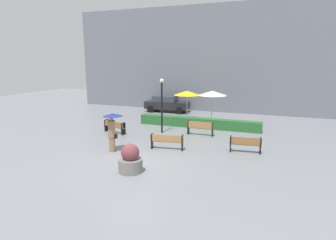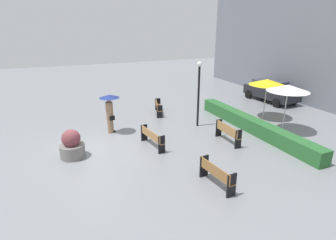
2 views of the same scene
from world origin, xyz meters
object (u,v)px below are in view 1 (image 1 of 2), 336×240
at_px(bench_back_row, 200,127).
at_px(parked_car, 167,103).
at_px(bench_far_right, 245,143).
at_px(patio_umbrella_yellow, 187,93).
at_px(bench_mid_center, 167,141).
at_px(pedestrian_with_umbrella, 112,126).
at_px(planter_pot, 130,160).
at_px(lamp_post, 162,100).
at_px(patio_umbrella_white, 212,93).
at_px(bench_far_left, 114,126).

relative_size(bench_back_row, parked_car, 0.41).
bearing_deg(bench_far_right, patio_umbrella_yellow, 127.75).
height_order(bench_mid_center, pedestrian_with_umbrella, pedestrian_with_umbrella).
distance_m(bench_back_row, planter_pot, 7.36).
height_order(bench_far_right, patio_umbrella_yellow, patio_umbrella_yellow).
relative_size(bench_far_right, bench_mid_center, 0.90).
distance_m(bench_back_row, lamp_post, 3.17).
xyz_separation_m(bench_mid_center, bench_back_row, (0.97, 3.64, 0.05)).
height_order(bench_far_right, parked_car, parked_car).
distance_m(bench_far_right, planter_pot, 6.39).
xyz_separation_m(pedestrian_with_umbrella, lamp_post, (0.91, 4.83, 0.87)).
xyz_separation_m(bench_back_row, lamp_post, (-2.65, -0.21, 1.73)).
distance_m(bench_far_right, pedestrian_with_umbrella, 7.18).
bearing_deg(lamp_post, parked_car, 108.62).
height_order(pedestrian_with_umbrella, patio_umbrella_white, patio_umbrella_white).
xyz_separation_m(planter_pot, lamp_post, (-1.32, 7.03, 1.73)).
relative_size(patio_umbrella_white, parked_car, 0.61).
xyz_separation_m(bench_far_left, bench_back_row, (5.65, 1.49, 0.06)).
bearing_deg(patio_umbrella_yellow, planter_pot, -85.55).
distance_m(planter_pot, parked_car, 15.34).
bearing_deg(lamp_post, bench_back_row, 4.53).
distance_m(patio_umbrella_white, parked_car, 6.76).
distance_m(bench_far_left, bench_mid_center, 5.15).
xyz_separation_m(bench_far_right, parked_car, (-8.44, 10.27, 0.30)).
bearing_deg(bench_mid_center, patio_umbrella_white, 82.52).
height_order(bench_far_left, pedestrian_with_umbrella, pedestrian_with_umbrella).
height_order(bench_far_right, patio_umbrella_white, patio_umbrella_white).
xyz_separation_m(lamp_post, parked_car, (-2.63, 7.79, -1.47)).
distance_m(bench_far_left, bench_far_right, 8.89).
distance_m(bench_far_right, patio_umbrella_yellow, 8.97).
bearing_deg(patio_umbrella_white, bench_far_right, -63.36).
xyz_separation_m(bench_back_row, pedestrian_with_umbrella, (-3.56, -5.04, 0.86)).
bearing_deg(patio_umbrella_white, parked_car, 143.18).
bearing_deg(patio_umbrella_yellow, bench_back_row, -62.48).
height_order(patio_umbrella_yellow, patio_umbrella_white, patio_umbrella_white).
bearing_deg(bench_far_left, pedestrian_with_umbrella, -59.59).
bearing_deg(patio_umbrella_white, lamp_post, -124.31).
bearing_deg(pedestrian_with_umbrella, patio_umbrella_white, 67.81).
xyz_separation_m(pedestrian_with_umbrella, patio_umbrella_yellow, (1.34, 9.31, 0.87)).
relative_size(bench_mid_center, planter_pot, 1.45).
bearing_deg(planter_pot, lamp_post, 100.64).
height_order(bench_back_row, parked_car, parked_car).
distance_m(bench_far_left, planter_pot, 7.19).
distance_m(bench_mid_center, parked_car, 12.02).
height_order(bench_far_right, lamp_post, lamp_post).
distance_m(bench_far_left, lamp_post, 3.72).
relative_size(bench_far_left, bench_mid_center, 0.98).
height_order(bench_far_left, parked_car, parked_car).
bearing_deg(parked_car, planter_pot, -75.09).
height_order(bench_back_row, lamp_post, lamp_post).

